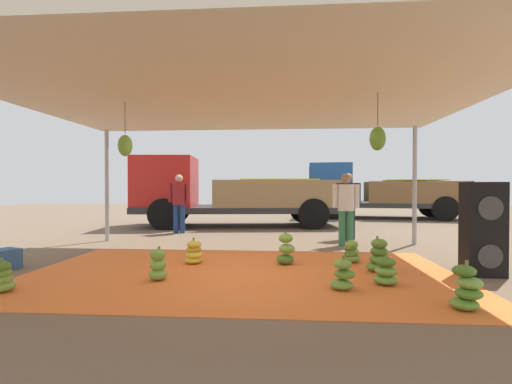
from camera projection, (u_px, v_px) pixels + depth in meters
The scene contains 19 objects.
ground_plane at pixel (255, 244), 8.94m from camera, with size 40.00×40.00×0.00m, color brown.
tarp_orange at pixel (240, 273), 5.95m from camera, with size 6.77×4.05×0.01m, color orange.
tent_canopy at pixel (240, 96), 5.82m from camera, with size 8.00×7.00×2.88m.
banana_bunch_0 at pixel (378, 256), 6.03m from camera, with size 0.45×0.44×0.58m.
banana_bunch_1 at pixel (343, 275), 5.02m from camera, with size 0.43×0.42×0.46m.
banana_bunch_2 at pixel (286, 250), 6.63m from camera, with size 0.45×0.43×0.58m.
banana_bunch_3 at pixel (158, 266), 5.49m from camera, with size 0.38×0.38×0.50m.
banana_bunch_4 at pixel (467, 289), 4.18m from camera, with size 0.42×0.42×0.55m.
banana_bunch_5 at pixel (386, 272), 5.26m from camera, with size 0.47×0.47×0.43m.
banana_bunch_6 at pixel (194, 253), 6.70m from camera, with size 0.42×0.46×0.46m.
banana_bunch_7 at pixel (352, 252), 6.78m from camera, with size 0.38×0.40×0.45m.
banana_bunch_8 at pixel (1, 277), 4.88m from camera, with size 0.44×0.43×0.45m.
cargo_truck_main at pixel (228, 193), 13.07m from camera, with size 7.28×3.02×2.40m.
cargo_truck_far at pixel (376, 191), 16.46m from camera, with size 6.62×3.24×2.40m.
worker_0 at pixel (179, 199), 11.13m from camera, with size 0.64×0.39×1.74m.
worker_1 at pixel (346, 204), 8.74m from camera, with size 0.62×0.38×1.68m.
worker_2 at pixel (348, 201), 9.81m from camera, with size 0.63×0.39×1.73m.
speaker_stack at pixel (483, 229), 5.83m from camera, with size 0.57×0.45×1.46m.
crate_0 at pixel (3, 259), 6.27m from camera, with size 0.39×0.42×0.33m, color #335B8E.
Camera 1 is at (0.69, -5.89, 1.39)m, focal length 26.29 mm.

